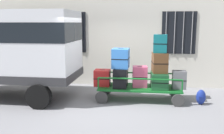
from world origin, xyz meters
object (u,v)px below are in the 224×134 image
van (5,45)px  suitcase_midright_top (160,44)px  suitcase_right_bottom (179,80)px  luggage_cart (140,89)px  suitcase_midleft_bottom (121,77)px  suitcase_midleft_middle (121,58)px  backpack (201,97)px  suitcase_midright_middle (160,63)px  suitcase_left_bottom (102,78)px  suitcase_center_bottom (140,77)px  suitcase_midright_bottom (159,80)px

van → suitcase_midright_top: bearing=3.4°
van → suitcase_right_bottom: (5.32, 0.23, -0.99)m
luggage_cart → suitcase_midleft_bottom: size_ratio=3.25×
suitcase_midleft_middle → suitcase_midright_top: 1.25m
suitcase_right_bottom → backpack: size_ratio=1.23×
suitcase_midright_middle → suitcase_midleft_middle: bearing=-176.3°
suitcase_left_bottom → suitcase_midleft_bottom: 0.59m
van → suitcase_center_bottom: (4.16, 0.28, -0.94)m
suitcase_left_bottom → suitcase_midleft_bottom: bearing=-2.3°
luggage_cart → suitcase_midright_middle: bearing=3.8°
suitcase_midright_bottom → suitcase_right_bottom: bearing=-0.2°
suitcase_left_bottom → suitcase_right_bottom: size_ratio=0.93×
suitcase_left_bottom → suitcase_center_bottom: size_ratio=0.79×
suitcase_midright_top → suitcase_midright_bottom: bearing=-90.0°
luggage_cart → suitcase_midright_bottom: bearing=-2.9°
suitcase_right_bottom → suitcase_center_bottom: bearing=177.2°
suitcase_midleft_middle → suitcase_midright_bottom: 1.34m
suitcase_left_bottom → suitcase_right_bottom: bearing=-1.6°
luggage_cart → suitcase_midright_middle: suitcase_midright_middle is taller
suitcase_midleft_middle → suitcase_midleft_bottom: bearing=90.0°
van → luggage_cart: 4.37m
van → suitcase_center_bottom: 4.27m
van → backpack: bearing=0.5°
suitcase_left_bottom → suitcase_center_bottom: (1.17, -0.01, 0.07)m
van → suitcase_midleft_bottom: size_ratio=5.64×
suitcase_midleft_bottom → suitcase_midleft_middle: (-0.00, -0.05, 0.59)m
luggage_cart → suitcase_midleft_middle: size_ratio=4.35×
suitcase_midright_middle → backpack: size_ratio=1.37×
luggage_cart → suitcase_center_bottom: size_ratio=4.00×
suitcase_midleft_bottom → suitcase_midright_bottom: bearing=-1.9°
suitcase_left_bottom → suitcase_center_bottom: suitcase_center_bottom is taller
suitcase_center_bottom → backpack: 1.87m
suitcase_midleft_bottom → suitcase_center_bottom: size_ratio=1.23×
suitcase_left_bottom → suitcase_midright_top: size_ratio=0.93×
luggage_cart → suitcase_right_bottom: bearing=-1.5°
suitcase_midleft_bottom → suitcase_center_bottom: bearing=1.6°
suitcase_midleft_bottom → suitcase_center_bottom: suitcase_center_bottom is taller
suitcase_left_bottom → suitcase_center_bottom: bearing=-0.4°
suitcase_midright_middle → suitcase_right_bottom: 0.77m
van → suitcase_midleft_bottom: (3.57, 0.27, -0.96)m
suitcase_right_bottom → suitcase_midleft_middle: bearing=-179.8°
suitcase_center_bottom → backpack: (1.79, -0.23, -0.51)m
backpack → suitcase_right_bottom: bearing=164.5°
suitcase_right_bottom → suitcase_midright_top: bearing=174.6°
suitcase_midright_middle → suitcase_midright_top: 0.57m
suitcase_midleft_bottom → suitcase_midright_bottom: (1.17, -0.04, -0.06)m
suitcase_midright_middle → suitcase_center_bottom: bearing=-178.7°
suitcase_midleft_bottom → suitcase_midright_top: bearing=0.7°
suitcase_midleft_bottom → backpack: suitcase_midleft_bottom is taller
suitcase_right_bottom → backpack: 0.79m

